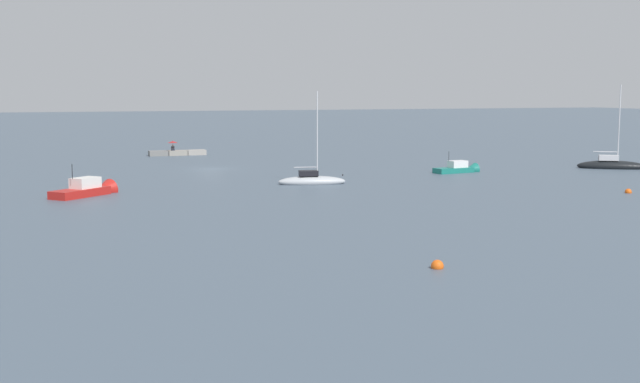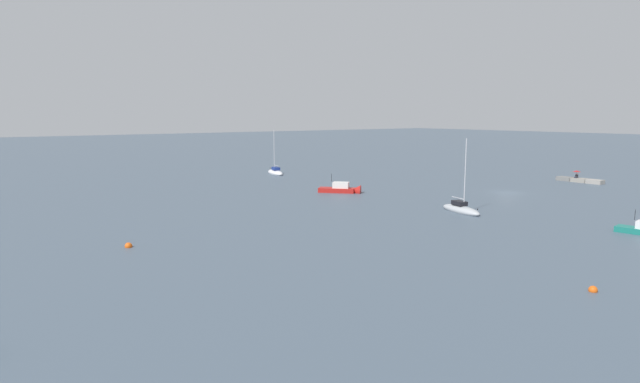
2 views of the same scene
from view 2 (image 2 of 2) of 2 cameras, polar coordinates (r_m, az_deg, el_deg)
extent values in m
plane|color=#475666|center=(78.07, 19.75, -0.14)|extent=(500.00, 500.00, 0.00)
cube|color=gray|center=(93.86, 27.78, 0.95)|extent=(2.38, 1.63, 0.66)
cube|color=gray|center=(94.95, 26.45, 1.11)|extent=(2.38, 1.63, 0.66)
cube|color=slate|center=(96.10, 25.14, 1.27)|extent=(2.38, 1.63, 0.66)
cube|color=#1E2333|center=(94.97, 26.09, 1.39)|extent=(0.36, 0.42, 0.16)
cube|color=#232328|center=(95.20, 26.18, 1.50)|extent=(0.40, 0.22, 0.52)
sphere|color=tan|center=(95.16, 26.19, 1.72)|extent=(0.22, 0.22, 0.22)
cylinder|color=black|center=(95.09, 26.16, 1.66)|extent=(0.02, 0.02, 1.05)
cone|color=#B21E1E|center=(95.03, 26.19, 2.01)|extent=(1.24, 1.24, 0.22)
sphere|color=black|center=(95.02, 26.19, 2.09)|extent=(0.05, 0.05, 0.05)
ellipsoid|color=silver|center=(97.09, -4.89, 2.05)|extent=(6.77, 3.31, 1.12)
cube|color=navy|center=(96.69, -4.84, 2.51)|extent=(2.03, 1.51, 0.51)
cylinder|color=silver|center=(97.21, -5.02, 4.54)|extent=(0.11, 0.11, 7.27)
cylinder|color=silver|center=(96.36, -4.79, 2.84)|extent=(2.24, 0.61, 0.08)
sphere|color=black|center=(99.86, -5.43, 2.57)|extent=(0.15, 0.15, 0.15)
ellipsoid|color=#ADB2B7|center=(61.19, 15.09, -1.97)|extent=(6.33, 3.06, 1.04)
cube|color=black|center=(61.30, 14.94, -1.22)|extent=(1.90, 1.40, 0.48)
cylinder|color=silver|center=(60.21, 15.54, 1.99)|extent=(0.10, 0.10, 7.57)
cylinder|color=silver|center=(61.42, 14.81, -0.68)|extent=(2.09, 0.55, 0.08)
sphere|color=black|center=(58.96, 16.80, -1.87)|extent=(0.14, 0.14, 0.14)
cube|color=red|center=(74.01, 1.83, 0.07)|extent=(5.00, 4.76, 0.84)
cone|color=red|center=(73.62, 3.76, 0.02)|extent=(2.51, 2.51, 1.78)
cube|color=silver|center=(73.79, 2.29, 0.71)|extent=(2.60, 2.53, 0.84)
cube|color=#283847|center=(73.69, 2.76, 0.73)|extent=(0.97, 1.06, 0.59)
cylinder|color=black|center=(73.90, 1.25, 1.51)|extent=(0.05, 0.05, 1.18)
cylinder|color=black|center=(56.58, 31.10, -2.18)|extent=(0.04, 0.04, 0.98)
sphere|color=#EA5914|center=(37.23, 27.60, -9.50)|extent=(0.55, 0.55, 0.55)
sphere|color=#EA5914|center=(46.41, -20.14, -5.60)|extent=(0.61, 0.61, 0.61)
camera|label=1|loc=(65.25, -55.50, 2.50)|focal=45.77mm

